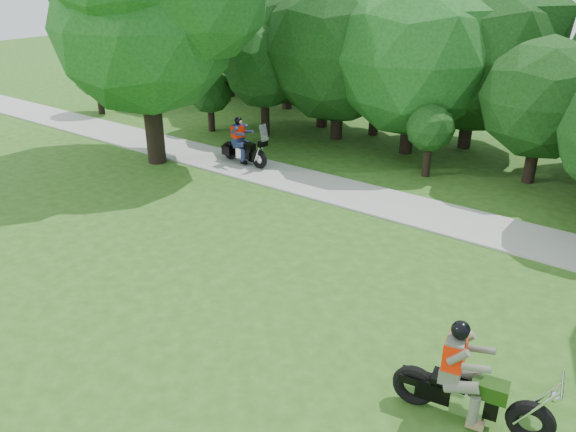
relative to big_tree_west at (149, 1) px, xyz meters
The scene contains 6 objects.
ground 13.82m from the big_tree_west, 33.03° to the right, with size 100.00×100.00×0.00m, color #2C4E16.
walkway 12.05m from the big_tree_west, ahead, with size 60.00×2.20×0.06m, color #A0A09B.
tree_line 11.79m from the big_tree_west, 40.93° to the left, with size 40.52×12.29×7.79m.
big_tree_west is the anchor object (origin of this frame).
chopper_motorcycle 16.38m from the big_tree_west, 24.12° to the right, with size 2.64×0.89×1.89m.
touring_motorcycle 5.95m from the big_tree_west, 25.61° to the left, with size 2.30×0.81×1.75m.
Camera 1 is at (5.60, -7.04, 7.04)m, focal length 35.00 mm.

